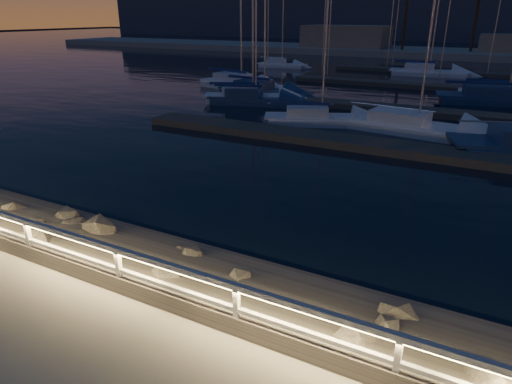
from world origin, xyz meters
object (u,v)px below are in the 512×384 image
sailboat_e (253,99)px  sailboat_l (503,98)px  guard_rail (83,248)px  sailboat_j (240,84)px  sailboat_h (414,125)px  sailboat_a (250,97)px  sailboat_n (427,72)px  sailboat_f (262,91)px  sailboat_i (281,64)px  sailboat_b (318,118)px

sailboat_e → sailboat_l: bearing=13.2°
guard_rail → sailboat_j: (-13.34, 29.79, -0.90)m
sailboat_e → sailboat_j: bearing=112.5°
sailboat_h → sailboat_a: bearing=171.2°
sailboat_n → sailboat_e: bearing=-114.3°
guard_rail → sailboat_n: (-0.08, 47.66, -0.92)m
guard_rail → sailboat_a: (-9.23, 24.38, -0.93)m
sailboat_h → sailboat_l: size_ratio=0.87×
sailboat_f → sailboat_n: (9.63, 20.39, 0.01)m
sailboat_j → sailboat_a: bearing=-38.6°
sailboat_n → sailboat_l: bearing=-66.7°
sailboat_i → sailboat_a: bearing=-73.9°
sailboat_j → sailboat_l: bearing=22.4°
sailboat_f → sailboat_i: sailboat_f is taller
sailboat_e → sailboat_i: 25.29m
guard_rail → sailboat_b: 20.06m
sailboat_f → sailboat_l: 18.36m
sailboat_e → sailboat_j: 7.62m
guard_rail → sailboat_f: 28.96m
sailboat_a → sailboat_b: 8.51m
sailboat_a → sailboat_b: (7.26, -4.44, -0.04)m
sailboat_a → sailboat_i: sailboat_a is taller
guard_rail → sailboat_j: 32.65m
sailboat_e → sailboat_l: size_ratio=0.72×
sailboat_e → sailboat_f: sailboat_f is taller
sailboat_h → sailboat_i: bearing=136.4°
sailboat_h → sailboat_f: bearing=161.1°
sailboat_e → sailboat_f: (-1.08, 3.48, 0.01)m
sailboat_l → sailboat_a: bearing=-165.1°
sailboat_i → sailboat_j: bearing=-80.3°
sailboat_j → sailboat_n: 22.25m
sailboat_e → sailboat_i: size_ratio=1.14×
sailboat_h → sailboat_n: 27.43m
sailboat_f → sailboat_j: sailboat_j is taller
sailboat_a → sailboat_e: 0.83m
sailboat_l → sailboat_n: sailboat_l is taller
sailboat_b → sailboat_e: size_ratio=0.98×
guard_rail → sailboat_a: size_ratio=3.51×
guard_rail → sailboat_i: size_ratio=4.17×
sailboat_f → sailboat_i: 21.66m
sailboat_l → sailboat_b: bearing=-138.7°
sailboat_f → sailboat_l: size_ratio=0.81×
sailboat_e → sailboat_h: size_ratio=0.82×
sailboat_i → sailboat_b: bearing=-64.3°
sailboat_b → sailboat_h: size_ratio=0.80×
guard_rail → sailboat_l: (7.78, 32.85, -0.91)m
sailboat_h → sailboat_i: (-21.26, 26.94, -0.03)m
sailboat_e → sailboat_j: size_ratio=0.81×
sailboat_j → sailboat_h: bearing=-14.7°
guard_rail → sailboat_e: bearing=109.9°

